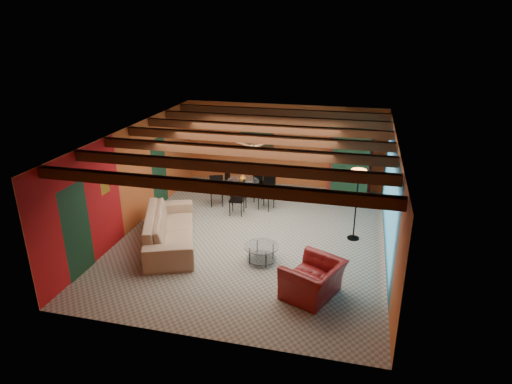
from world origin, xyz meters
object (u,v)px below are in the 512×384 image
(armchair, at_px, (313,280))
(dining_table, at_px, (243,188))
(sofa, at_px, (170,228))
(vase, at_px, (243,169))
(coffee_table, at_px, (261,254))
(floor_lamp, at_px, (356,205))
(potted_plant, at_px, (354,121))
(armoire, at_px, (351,162))

(armchair, distance_m, dining_table, 5.02)
(armchair, relative_size, dining_table, 0.58)
(sofa, distance_m, vase, 3.17)
(sofa, xyz_separation_m, coffee_table, (2.38, -0.32, -0.21))
(armchair, xyz_separation_m, floor_lamp, (0.71, 2.74, 0.56))
(sofa, xyz_separation_m, armchair, (3.68, -1.38, -0.05))
(floor_lamp, bearing_deg, armchair, -104.47)
(coffee_table, xyz_separation_m, dining_table, (-1.32, 3.22, 0.30))
(armchair, bearing_deg, dining_table, -124.73)
(dining_table, bearing_deg, vase, 180.00)
(vase, bearing_deg, sofa, -110.11)
(potted_plant, bearing_deg, armchair, -94.10)
(sofa, distance_m, dining_table, 3.09)
(sofa, bearing_deg, potted_plant, -63.77)
(potted_plant, relative_size, vase, 2.25)
(sofa, distance_m, coffee_table, 2.41)
(armchair, relative_size, floor_lamp, 0.61)
(armoire, height_order, floor_lamp, armoire)
(armoire, bearing_deg, sofa, -108.16)
(floor_lamp, bearing_deg, vase, 155.07)
(armchair, bearing_deg, potted_plant, -160.30)
(potted_plant, bearing_deg, sofa, -131.93)
(sofa, distance_m, armchair, 3.93)
(floor_lamp, xyz_separation_m, potted_plant, (-0.28, 3.22, 1.40))
(armoire, height_order, vase, armoire)
(dining_table, bearing_deg, floor_lamp, -24.93)
(coffee_table, height_order, dining_table, dining_table)
(dining_table, distance_m, floor_lamp, 3.69)
(dining_table, relative_size, vase, 9.67)
(floor_lamp, height_order, vase, floor_lamp)
(dining_table, distance_m, vase, 0.61)
(armoire, distance_m, potted_plant, 1.28)
(armoire, bearing_deg, floor_lamp, -61.29)
(dining_table, height_order, armoire, armoire)
(armchair, relative_size, vase, 5.61)
(sofa, relative_size, vase, 14.14)
(floor_lamp, distance_m, vase, 3.67)
(dining_table, relative_size, floor_lamp, 1.06)
(dining_table, xyz_separation_m, armoire, (3.05, 1.68, 0.54))
(coffee_table, xyz_separation_m, potted_plant, (1.73, 4.90, 2.12))
(dining_table, xyz_separation_m, floor_lamp, (3.33, -1.55, 0.42))
(coffee_table, bearing_deg, armoire, 70.54)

